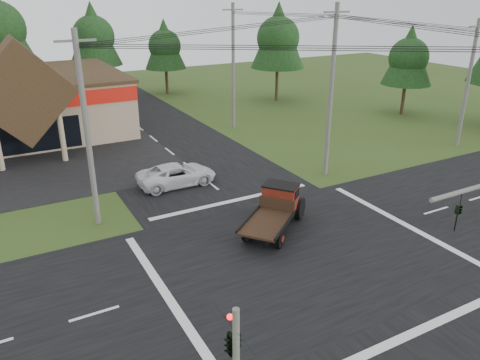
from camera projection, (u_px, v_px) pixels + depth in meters
ground at (298, 253)px, 23.34m from camera, size 120.00×120.00×0.00m
road_ns at (298, 253)px, 23.33m from camera, size 12.00×120.00×0.02m
road_ew at (298, 252)px, 23.33m from camera, size 120.00×12.00×0.02m
traffic_signal_corner at (233, 332)px, 12.73m from camera, size 0.53×2.48×4.40m
utility_pole_nw at (87, 131)px, 24.27m from camera, size 2.00×0.30×10.50m
utility_pole_ne at (331, 92)px, 31.18m from camera, size 2.00×0.30×11.50m
utility_pole_far at (468, 83)px, 37.63m from camera, size 2.00×0.30×10.20m
utility_pole_n at (233, 66)px, 42.62m from camera, size 2.00×0.30×11.20m
tree_row_d at (93, 34)px, 54.73m from camera, size 6.16×6.16×11.11m
tree_row_e at (165, 44)px, 57.15m from camera, size 5.04×5.04×9.09m
tree_side_ne at (278, 36)px, 52.95m from camera, size 6.16×6.16×11.11m
tree_side_e_near at (409, 56)px, 47.24m from camera, size 5.04×5.04×9.09m
antique_flatbed_truck at (274, 211)px, 25.10m from camera, size 5.65×5.11×2.32m
white_pickup at (177, 175)px, 31.24m from camera, size 5.28×2.44×1.46m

